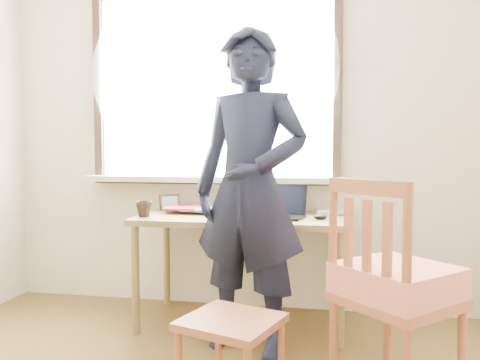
% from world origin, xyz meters
% --- Properties ---
extents(room_shell, '(3.52, 4.02, 2.61)m').
position_xyz_m(room_shell, '(-0.02, 0.20, 1.64)').
color(room_shell, beige).
rests_on(room_shell, ground).
extents(desk, '(1.33, 0.67, 0.71)m').
position_xyz_m(desk, '(0.08, 1.63, 0.64)').
color(desk, brown).
rests_on(desk, ground).
extents(laptop, '(0.34, 0.29, 0.20)m').
position_xyz_m(laptop, '(0.33, 1.59, 0.76)').
color(laptop, black).
rests_on(laptop, desk).
extents(mug_white, '(0.12, 0.12, 0.09)m').
position_xyz_m(mug_white, '(-0.06, 1.82, 0.76)').
color(mug_white, white).
rests_on(mug_white, desk).
extents(mug_dark, '(0.11, 0.11, 0.10)m').
position_xyz_m(mug_dark, '(-0.52, 1.45, 0.76)').
color(mug_dark, black).
rests_on(mug_dark, desk).
extents(mouse, '(0.08, 0.06, 0.03)m').
position_xyz_m(mouse, '(0.57, 1.53, 0.73)').
color(mouse, black).
rests_on(mouse, desk).
extents(desk_clutter, '(0.66, 0.48, 0.05)m').
position_xyz_m(desk_clutter, '(-0.40, 1.82, 0.74)').
color(desk_clutter, white).
rests_on(desk_clutter, desk).
extents(book_a, '(0.28, 0.31, 0.02)m').
position_xyz_m(book_a, '(-0.32, 1.81, 0.72)').
color(book_a, white).
rests_on(book_a, desk).
extents(book_b, '(0.21, 0.28, 0.02)m').
position_xyz_m(book_b, '(0.56, 1.88, 0.72)').
color(book_b, white).
rests_on(book_b, desk).
extents(picture_frame, '(0.13, 0.09, 0.11)m').
position_xyz_m(picture_frame, '(-0.45, 1.73, 0.77)').
color(picture_frame, black).
rests_on(picture_frame, desk).
extents(work_chair, '(0.49, 0.48, 0.40)m').
position_xyz_m(work_chair, '(0.21, 0.63, 0.34)').
color(work_chair, brown).
rests_on(work_chair, ground).
extents(side_chair, '(0.64, 0.64, 1.01)m').
position_xyz_m(side_chair, '(0.91, 0.83, 0.53)').
color(side_chair, brown).
rests_on(side_chair, ground).
extents(person, '(0.75, 0.58, 1.82)m').
position_xyz_m(person, '(0.19, 1.25, 0.91)').
color(person, black).
rests_on(person, ground).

